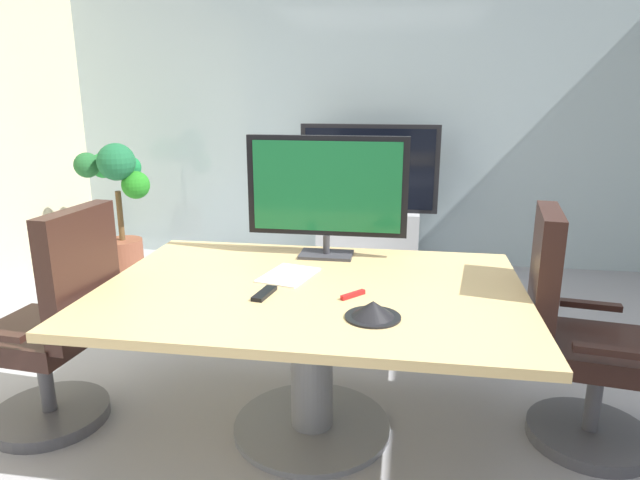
# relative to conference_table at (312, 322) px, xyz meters

# --- Properties ---
(ground_plane) EXTENTS (6.70, 6.70, 0.00)m
(ground_plane) POSITION_rel_conference_table_xyz_m (0.03, 0.07, -0.56)
(ground_plane) COLOR #99999E
(wall_back_glass_partition) EXTENTS (5.70, 0.10, 2.84)m
(wall_back_glass_partition) POSITION_rel_conference_table_xyz_m (0.03, 2.87, 0.86)
(wall_back_glass_partition) COLOR #9EB2B7
(wall_back_glass_partition) RESTS_ON ground
(conference_table) EXTENTS (1.90, 1.31, 0.74)m
(conference_table) POSITION_rel_conference_table_xyz_m (0.00, 0.00, 0.00)
(conference_table) COLOR tan
(conference_table) RESTS_ON ground
(office_chair_left) EXTENTS (0.61, 0.59, 1.09)m
(office_chair_left) POSITION_rel_conference_table_xyz_m (-1.21, -0.14, -0.11)
(office_chair_left) COLOR #4C4C51
(office_chair_left) RESTS_ON ground
(office_chair_right) EXTENTS (0.62, 0.60, 1.09)m
(office_chair_right) POSITION_rel_conference_table_xyz_m (1.21, 0.12, -0.11)
(office_chair_right) COLOR #4C4C51
(office_chair_right) RESTS_ON ground
(tv_monitor) EXTENTS (0.84, 0.18, 0.64)m
(tv_monitor) POSITION_rel_conference_table_xyz_m (-0.00, 0.49, 0.53)
(tv_monitor) COLOR #333338
(tv_monitor) RESTS_ON conference_table
(wall_display_unit) EXTENTS (1.20, 0.36, 1.31)m
(wall_display_unit) POSITION_rel_conference_table_xyz_m (0.08, 2.52, -0.12)
(wall_display_unit) COLOR #B7BABC
(wall_display_unit) RESTS_ON ground
(potted_plant) EXTENTS (0.63, 0.55, 1.17)m
(potted_plant) POSITION_rel_conference_table_xyz_m (-2.06, 2.08, 0.13)
(potted_plant) COLOR brown
(potted_plant) RESTS_ON ground
(conference_phone) EXTENTS (0.22, 0.22, 0.07)m
(conference_phone) POSITION_rel_conference_table_xyz_m (0.30, -0.32, 0.21)
(conference_phone) COLOR black
(conference_phone) RESTS_ON conference_table
(remote_control) EXTENTS (0.08, 0.18, 0.02)m
(remote_control) POSITION_rel_conference_table_xyz_m (-0.18, -0.15, 0.18)
(remote_control) COLOR black
(remote_control) RESTS_ON conference_table
(whiteboard_marker) EXTENTS (0.10, 0.11, 0.02)m
(whiteboard_marker) POSITION_rel_conference_table_xyz_m (0.20, -0.11, 0.18)
(whiteboard_marker) COLOR red
(whiteboard_marker) RESTS_ON conference_table
(paper_notepad) EXTENTS (0.28, 0.34, 0.01)m
(paper_notepad) POSITION_rel_conference_table_xyz_m (-0.13, 0.13, 0.18)
(paper_notepad) COLOR white
(paper_notepad) RESTS_ON conference_table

